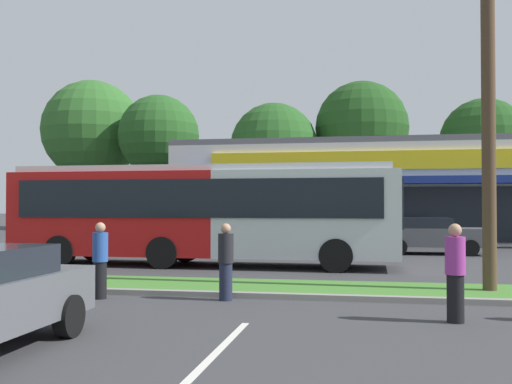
{
  "coord_description": "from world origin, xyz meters",
  "views": [
    {
      "loc": [
        3.15,
        0.29,
        1.99
      ],
      "look_at": [
        -0.11,
        18.1,
        2.38
      ],
      "focal_mm": 41.76,
      "sensor_mm": 36.0,
      "label": 1
    }
  ],
  "objects_px": {
    "utility_pole": "(481,62)",
    "city_bus": "(203,212)",
    "pedestrian_mid": "(226,262)",
    "pedestrian_near_bench": "(100,260)",
    "pedestrian_far": "(455,273)",
    "car_4": "(431,235)",
    "car_1": "(124,231)"
  },
  "relations": [
    {
      "from": "car_4",
      "to": "pedestrian_mid",
      "type": "height_order",
      "value": "pedestrian_mid"
    },
    {
      "from": "city_bus",
      "to": "pedestrian_near_bench",
      "type": "xyz_separation_m",
      "value": [
        -0.31,
        -6.97,
        -0.95
      ]
    },
    {
      "from": "pedestrian_near_bench",
      "to": "pedestrian_mid",
      "type": "distance_m",
      "value": 2.69
    },
    {
      "from": "car_4",
      "to": "pedestrian_mid",
      "type": "distance_m",
      "value": 13.97
    },
    {
      "from": "car_4",
      "to": "pedestrian_far",
      "type": "xyz_separation_m",
      "value": [
        -1.13,
        -14.42,
        0.07
      ]
    },
    {
      "from": "utility_pole",
      "to": "pedestrian_far",
      "type": "relative_size",
      "value": 5.75
    },
    {
      "from": "car_1",
      "to": "pedestrian_mid",
      "type": "relative_size",
      "value": 2.96
    },
    {
      "from": "city_bus",
      "to": "pedestrian_far",
      "type": "bearing_deg",
      "value": -50.22
    },
    {
      "from": "city_bus",
      "to": "car_4",
      "type": "relative_size",
      "value": 2.92
    },
    {
      "from": "pedestrian_mid",
      "to": "pedestrian_near_bench",
      "type": "bearing_deg",
      "value": -80.96
    },
    {
      "from": "car_1",
      "to": "car_4",
      "type": "distance_m",
      "value": 13.16
    },
    {
      "from": "car_4",
      "to": "car_1",
      "type": "bearing_deg",
      "value": -179.78
    },
    {
      "from": "pedestrian_far",
      "to": "utility_pole",
      "type": "bearing_deg",
      "value": -158.01
    },
    {
      "from": "utility_pole",
      "to": "city_bus",
      "type": "height_order",
      "value": "utility_pole"
    },
    {
      "from": "car_1",
      "to": "car_4",
      "type": "xyz_separation_m",
      "value": [
        13.16,
        0.05,
        -0.05
      ]
    },
    {
      "from": "car_1",
      "to": "car_4",
      "type": "height_order",
      "value": "car_1"
    },
    {
      "from": "pedestrian_near_bench",
      "to": "utility_pole",
      "type": "bearing_deg",
      "value": -28.65
    },
    {
      "from": "car_1",
      "to": "pedestrian_mid",
      "type": "distance_m",
      "value": 14.92
    },
    {
      "from": "pedestrian_near_bench",
      "to": "car_4",
      "type": "bearing_deg",
      "value": 15.97
    },
    {
      "from": "car_4",
      "to": "pedestrian_near_bench",
      "type": "relative_size",
      "value": 2.69
    },
    {
      "from": "utility_pole",
      "to": "car_4",
      "type": "xyz_separation_m",
      "value": [
        0.09,
        11.18,
        -4.39
      ]
    },
    {
      "from": "pedestrian_near_bench",
      "to": "pedestrian_far",
      "type": "height_order",
      "value": "pedestrian_far"
    },
    {
      "from": "city_bus",
      "to": "car_1",
      "type": "distance_m",
      "value": 8.14
    },
    {
      "from": "car_4",
      "to": "pedestrian_near_bench",
      "type": "xyz_separation_m",
      "value": [
        -8.16,
        -13.11,
        0.05
      ]
    },
    {
      "from": "city_bus",
      "to": "pedestrian_far",
      "type": "xyz_separation_m",
      "value": [
        6.72,
        -8.28,
        -0.93
      ]
    },
    {
      "from": "car_4",
      "to": "pedestrian_far",
      "type": "relative_size",
      "value": 2.6
    },
    {
      "from": "utility_pole",
      "to": "car_4",
      "type": "distance_m",
      "value": 12.01
    },
    {
      "from": "utility_pole",
      "to": "pedestrian_near_bench",
      "type": "xyz_separation_m",
      "value": [
        -8.07,
        -1.94,
        -4.34
      ]
    },
    {
      "from": "city_bus",
      "to": "car_1",
      "type": "relative_size",
      "value": 2.67
    },
    {
      "from": "car_4",
      "to": "pedestrian_mid",
      "type": "bearing_deg",
      "value": -113.14
    },
    {
      "from": "utility_pole",
      "to": "pedestrian_mid",
      "type": "height_order",
      "value": "utility_pole"
    },
    {
      "from": "pedestrian_near_bench",
      "to": "pedestrian_mid",
      "type": "height_order",
      "value": "pedestrian_near_bench"
    }
  ]
}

